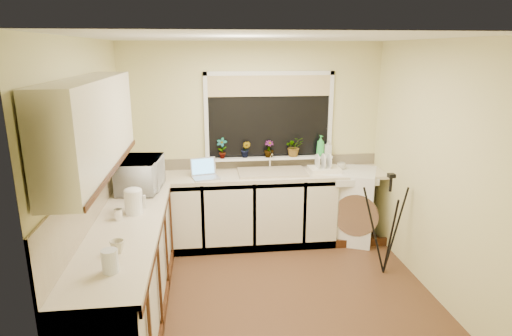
# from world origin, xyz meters

# --- Properties ---
(floor) EXTENTS (3.20, 3.20, 0.00)m
(floor) POSITION_xyz_m (0.00, 0.00, 0.00)
(floor) COLOR #4F2F1F
(floor) RESTS_ON ground
(ceiling) EXTENTS (3.20, 3.20, 0.00)m
(ceiling) POSITION_xyz_m (0.00, 0.00, 2.45)
(ceiling) COLOR white
(ceiling) RESTS_ON ground
(wall_back) EXTENTS (3.20, 0.00, 3.20)m
(wall_back) POSITION_xyz_m (0.00, 1.50, 1.23)
(wall_back) COLOR beige
(wall_back) RESTS_ON ground
(wall_front) EXTENTS (3.20, 0.00, 3.20)m
(wall_front) POSITION_xyz_m (0.00, -1.50, 1.23)
(wall_front) COLOR beige
(wall_front) RESTS_ON ground
(wall_left) EXTENTS (0.00, 3.00, 3.00)m
(wall_left) POSITION_xyz_m (-1.60, 0.00, 1.23)
(wall_left) COLOR beige
(wall_left) RESTS_ON ground
(wall_right) EXTENTS (0.00, 3.00, 3.00)m
(wall_right) POSITION_xyz_m (1.60, 0.00, 1.23)
(wall_right) COLOR beige
(wall_right) RESTS_ON ground
(base_cabinet_back) EXTENTS (2.55, 0.60, 0.86)m
(base_cabinet_back) POSITION_xyz_m (-0.33, 1.20, 0.43)
(base_cabinet_back) COLOR silver
(base_cabinet_back) RESTS_ON floor
(base_cabinet_left) EXTENTS (0.54, 2.40, 0.86)m
(base_cabinet_left) POSITION_xyz_m (-1.30, -0.30, 0.43)
(base_cabinet_left) COLOR silver
(base_cabinet_left) RESTS_ON floor
(worktop_back) EXTENTS (3.20, 0.60, 0.04)m
(worktop_back) POSITION_xyz_m (0.00, 1.20, 0.88)
(worktop_back) COLOR beige
(worktop_back) RESTS_ON base_cabinet_back
(worktop_left) EXTENTS (0.60, 2.40, 0.04)m
(worktop_left) POSITION_xyz_m (-1.30, -0.30, 0.88)
(worktop_left) COLOR beige
(worktop_left) RESTS_ON base_cabinet_left
(upper_cabinet) EXTENTS (0.28, 1.90, 0.70)m
(upper_cabinet) POSITION_xyz_m (-1.44, -0.45, 1.80)
(upper_cabinet) COLOR silver
(upper_cabinet) RESTS_ON wall_left
(splashback_left) EXTENTS (0.02, 2.40, 0.45)m
(splashback_left) POSITION_xyz_m (-1.59, -0.30, 1.12)
(splashback_left) COLOR beige
(splashback_left) RESTS_ON wall_left
(splashback_back) EXTENTS (3.20, 0.02, 0.14)m
(splashback_back) POSITION_xyz_m (0.00, 1.49, 0.97)
(splashback_back) COLOR beige
(splashback_back) RESTS_ON wall_back
(window_glass) EXTENTS (1.50, 0.02, 1.00)m
(window_glass) POSITION_xyz_m (0.20, 1.49, 1.55)
(window_glass) COLOR black
(window_glass) RESTS_ON wall_back
(window_blind) EXTENTS (1.50, 0.02, 0.25)m
(window_blind) POSITION_xyz_m (0.20, 1.46, 1.92)
(window_blind) COLOR tan
(window_blind) RESTS_ON wall_back
(windowsill) EXTENTS (1.60, 0.14, 0.03)m
(windowsill) POSITION_xyz_m (0.20, 1.43, 1.04)
(windowsill) COLOR white
(windowsill) RESTS_ON wall_back
(sink) EXTENTS (0.82, 0.46, 0.03)m
(sink) POSITION_xyz_m (0.20, 1.20, 0.91)
(sink) COLOR tan
(sink) RESTS_ON worktop_back
(faucet) EXTENTS (0.03, 0.03, 0.24)m
(faucet) POSITION_xyz_m (0.20, 1.38, 1.02)
(faucet) COLOR silver
(faucet) RESTS_ON worktop_back
(washing_machine) EXTENTS (0.83, 0.82, 0.90)m
(washing_machine) POSITION_xyz_m (1.17, 1.20, 0.45)
(washing_machine) COLOR white
(washing_machine) RESTS_ON floor
(laptop) EXTENTS (0.35, 0.33, 0.22)m
(laptop) POSITION_xyz_m (-0.61, 1.12, 0.96)
(laptop) COLOR #AAA9B2
(laptop) RESTS_ON worktop_back
(kettle) EXTENTS (0.17, 0.17, 0.22)m
(kettle) POSITION_xyz_m (-1.26, 0.03, 1.01)
(kettle) COLOR white
(kettle) RESTS_ON worktop_left
(dish_rack) EXTENTS (0.37, 0.28, 0.06)m
(dish_rack) POSITION_xyz_m (0.85, 1.18, 0.93)
(dish_rack) COLOR white
(dish_rack) RESTS_ON worktop_back
(tripod) EXTENTS (0.72, 0.72, 1.12)m
(tripod) POSITION_xyz_m (1.29, 0.27, 0.56)
(tripod) COLOR black
(tripod) RESTS_ON floor
(glass_jug) EXTENTS (0.11, 0.11, 0.16)m
(glass_jug) POSITION_xyz_m (-1.26, -1.07, 0.98)
(glass_jug) COLOR silver
(glass_jug) RESTS_ON worktop_left
(steel_jar) EXTENTS (0.07, 0.07, 0.10)m
(steel_jar) POSITION_xyz_m (-1.38, -0.12, 0.95)
(steel_jar) COLOR white
(steel_jar) RESTS_ON worktop_left
(microwave) EXTENTS (0.47, 0.65, 0.34)m
(microwave) POSITION_xyz_m (-1.29, 0.73, 1.07)
(microwave) COLOR white
(microwave) RESTS_ON worktop_left
(plant_a) EXTENTS (0.16, 0.13, 0.26)m
(plant_a) POSITION_xyz_m (-0.40, 1.41, 1.18)
(plant_a) COLOR #999999
(plant_a) RESTS_ON windowsill
(plant_b) EXTENTS (0.14, 0.13, 0.21)m
(plant_b) POSITION_xyz_m (-0.10, 1.42, 1.16)
(plant_b) COLOR #999999
(plant_b) RESTS_ON windowsill
(plant_c) EXTENTS (0.12, 0.12, 0.21)m
(plant_c) POSITION_xyz_m (0.19, 1.41, 1.15)
(plant_c) COLOR #999999
(plant_c) RESTS_ON windowsill
(plant_d) EXTENTS (0.25, 0.22, 0.25)m
(plant_d) POSITION_xyz_m (0.51, 1.41, 1.17)
(plant_d) COLOR #999999
(plant_d) RESTS_ON windowsill
(soap_bottle_green) EXTENTS (0.12, 0.12, 0.26)m
(soap_bottle_green) POSITION_xyz_m (0.84, 1.40, 1.18)
(soap_bottle_green) COLOR green
(soap_bottle_green) RESTS_ON windowsill
(soap_bottle_clear) EXTENTS (0.10, 0.10, 0.20)m
(soap_bottle_clear) POSITION_xyz_m (0.95, 1.43, 1.15)
(soap_bottle_clear) COLOR #999999
(soap_bottle_clear) RESTS_ON windowsill
(cup_back) EXTENTS (0.13, 0.13, 0.09)m
(cup_back) POSITION_xyz_m (1.08, 1.26, 0.94)
(cup_back) COLOR beige
(cup_back) RESTS_ON worktop_back
(cup_left) EXTENTS (0.11, 0.11, 0.10)m
(cup_left) POSITION_xyz_m (-1.27, -0.78, 0.95)
(cup_left) COLOR beige
(cup_left) RESTS_ON worktop_left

